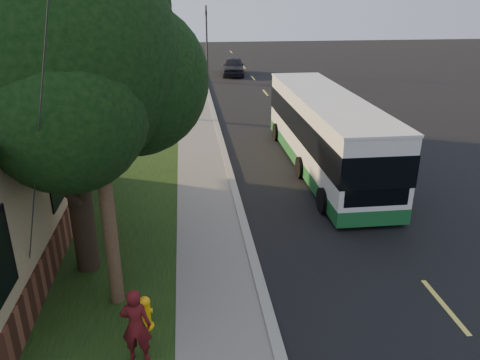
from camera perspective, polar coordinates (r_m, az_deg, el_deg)
name	(u,v)px	position (r m, az deg, el deg)	size (l,w,h in m)	color
ground	(269,320)	(10.53, 3.57, -16.65)	(120.00, 120.00, 0.00)	black
road	(321,159)	(20.02, 9.85, 2.53)	(8.00, 80.00, 0.01)	black
curb	(227,162)	(19.28, -1.63, 2.25)	(0.25, 80.00, 0.12)	gray
sidewalk	(202,163)	(19.23, -4.60, 2.07)	(2.00, 80.00, 0.08)	slate
grass_verge	(115,167)	(19.44, -14.97, 1.58)	(5.00, 80.00, 0.07)	black
fire_hydrant	(145,312)	(10.19, -11.47, -15.55)	(0.32, 0.32, 0.74)	#FCB80D
utility_pole	(95,101)	(9.43, -17.32, 9.16)	(2.86, 3.21, 9.07)	#473321
leafy_tree	(64,61)	(11.12, -20.71, 13.39)	(6.30, 6.00, 7.80)	black
bare_tree_near	(149,79)	(26.51, -11.04, 12.01)	(1.38, 1.21, 4.31)	black
bare_tree_far	(165,54)	(38.37, -9.13, 14.90)	(1.38, 1.21, 4.03)	black
traffic_signal	(207,34)	(42.26, -4.09, 17.33)	(0.18, 0.22, 5.50)	#2D2D30
transit_bus	(325,131)	(18.53, 10.30, 5.93)	(2.48, 10.75, 2.91)	silver
skateboarder	(136,326)	(9.23, -12.56, -16.93)	(0.57, 0.37, 1.56)	#511013
distant_car	(233,66)	(40.50, -0.83, 13.73)	(1.76, 4.38, 1.49)	black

